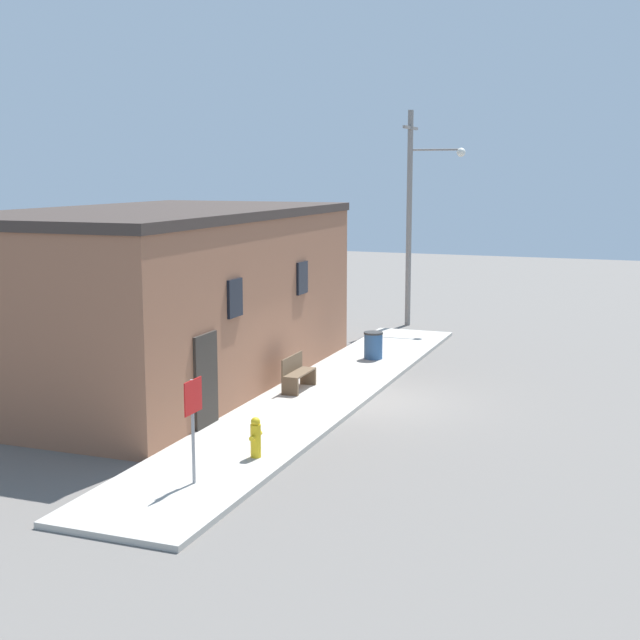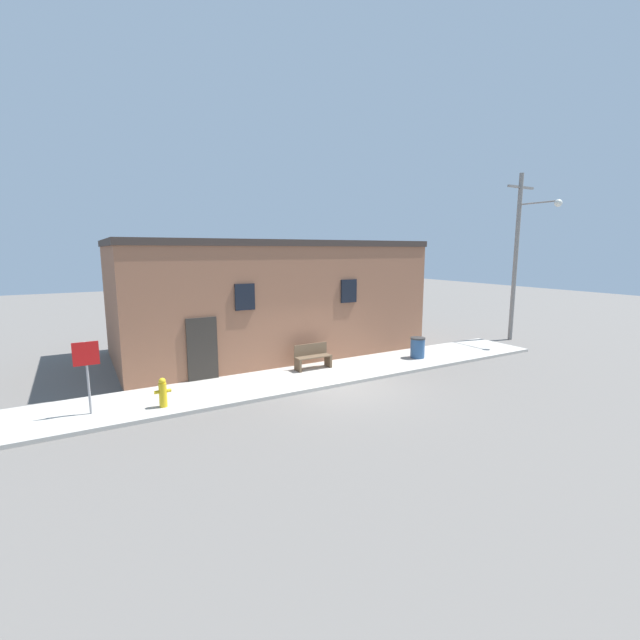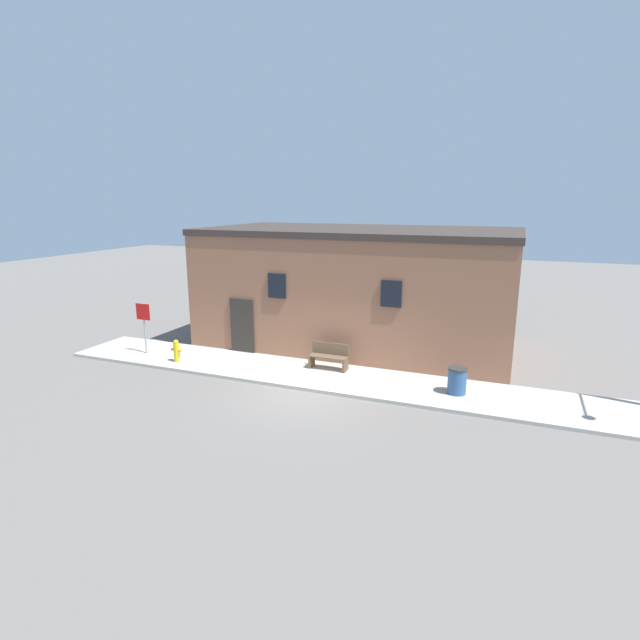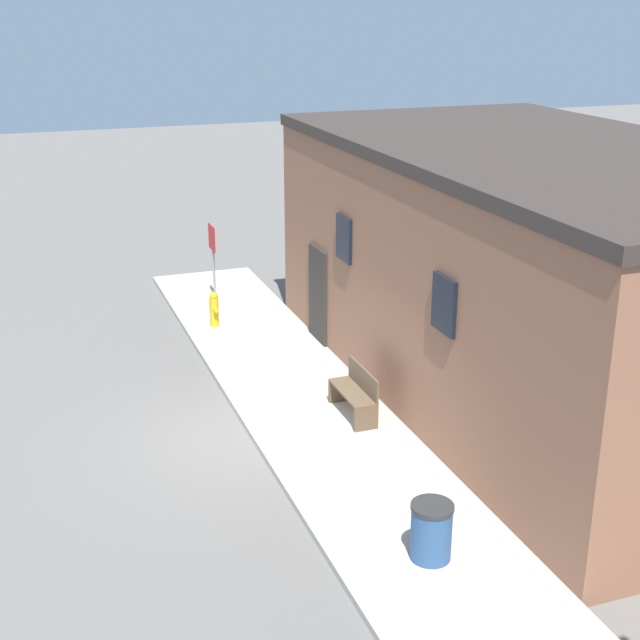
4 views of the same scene
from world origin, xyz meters
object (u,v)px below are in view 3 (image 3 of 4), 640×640
object	(u,v)px
fire_hydrant	(176,351)
stop_sign	(144,319)
trash_bin	(457,381)
bench	(329,357)

from	to	relation	value
fire_hydrant	stop_sign	size ratio (longest dim) A/B	0.42
trash_bin	stop_sign	bearing A→B (deg)	-179.05
stop_sign	trash_bin	xyz separation A→B (m)	(11.57, 0.19, -0.93)
fire_hydrant	stop_sign	xyz separation A→B (m)	(-1.75, 0.42, 0.93)
stop_sign	bench	size ratio (longest dim) A/B	1.45
bench	trash_bin	distance (m)	4.46
bench	stop_sign	bearing A→B (deg)	-172.93
fire_hydrant	stop_sign	bearing A→B (deg)	166.49
bench	trash_bin	xyz separation A→B (m)	(4.41, -0.70, -0.02)
fire_hydrant	trash_bin	xyz separation A→B (m)	(9.82, 0.61, 0.00)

